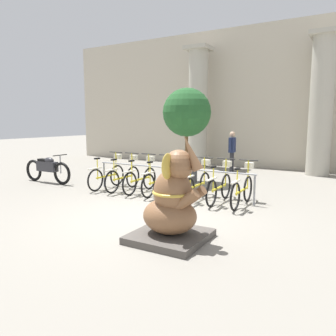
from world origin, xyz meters
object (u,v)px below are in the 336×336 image
bicycle_6 (220,186)px  bicycle_3 (159,180)px  bicycle_7 (242,189)px  potted_tree (187,116)px  bicycle_2 (141,178)px  person_pedestrian (232,148)px  bicycle_5 (198,184)px  motorcycle (47,169)px  bicycle_0 (108,175)px  bicycle_4 (177,182)px  elephant_statue (172,205)px  bicycle_1 (124,176)px

bicycle_6 → bicycle_3: bearing=-179.9°
bicycle_7 → potted_tree: size_ratio=0.53×
bicycle_2 → person_pedestrian: person_pedestrian is taller
bicycle_5 → bicycle_2: bearing=179.8°
bicycle_6 → person_pedestrian: person_pedestrian is taller
bicycle_6 → bicycle_5: bearing=-178.5°
motorcycle → bicycle_2: bearing=5.7°
bicycle_0 → bicycle_5: 2.96m
bicycle_0 → bicycle_6: 3.55m
bicycle_7 → motorcycle: bearing=-177.2°
bicycle_2 → bicycle_0: bearing=-178.0°
bicycle_0 → bicycle_4: size_ratio=1.00×
bicycle_5 → bicycle_6: same height
elephant_statue → potted_tree: size_ratio=0.60×
bicycle_1 → bicycle_4: (1.77, 0.02, 0.00)m
bicycle_0 → elephant_statue: (3.81, -2.84, 0.22)m
elephant_statue → potted_tree: 5.56m
bicycle_2 → bicycle_7: bearing=-0.7°
bicycle_6 → potted_tree: (-1.92, 1.98, 1.77)m
bicycle_1 → bicycle_3: bearing=1.3°
bicycle_0 → elephant_statue: bearing=-36.7°
bicycle_5 → elephant_statue: 3.01m
bicycle_6 → person_pedestrian: (-1.35, 4.83, 0.55)m
motorcycle → bicycle_4: bearing=4.2°
bicycle_4 → bicycle_3: bearing=179.1°
bicycle_5 → bicycle_6: 0.59m
bicycle_3 → bicycle_6: 1.77m
motorcycle → bicycle_5: bearing=3.7°
bicycle_1 → bicycle_6: size_ratio=1.00×
bicycle_4 → person_pedestrian: (-0.17, 4.84, 0.55)m
bicycle_3 → bicycle_4: bearing=-0.9°
bicycle_6 → motorcycle: (-5.81, -0.35, 0.07)m
person_pedestrian → potted_tree: 3.15m
bicycle_0 → bicycle_1: same height
bicycle_2 → potted_tree: (0.45, 1.99, 1.77)m
bicycle_3 → motorcycle: 4.06m
bicycle_2 → bicycle_4: 1.18m
bicycle_4 → potted_tree: potted_tree is taller
bicycle_0 → potted_tree: 3.15m
bicycle_3 → person_pedestrian: bearing=85.0°
bicycle_2 → bicycle_3: 0.59m
bicycle_7 → bicycle_3: bearing=179.0°
potted_tree → bicycle_6: bearing=-45.9°
motorcycle → potted_tree: 4.85m
bicycle_7 → motorcycle: 6.41m
bicycle_4 → bicycle_5: bearing=-0.5°
bicycle_2 → bicycle_4: same height
bicycle_6 → bicycle_4: bearing=-179.5°
bicycle_6 → elephant_statue: 2.91m
bicycle_7 → elephant_statue: 2.88m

